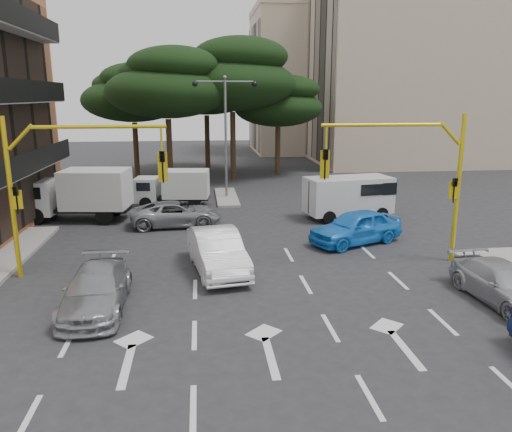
# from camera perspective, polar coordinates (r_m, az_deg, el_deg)

# --- Properties ---
(ground) EXTENTS (120.00, 120.00, 0.00)m
(ground) POSITION_cam_1_polar(r_m,az_deg,el_deg) (18.11, -0.57, -8.09)
(ground) COLOR #28282B
(ground) RESTS_ON ground
(median_strip) EXTENTS (1.40, 6.00, 0.15)m
(median_strip) POSITION_cam_1_polar(r_m,az_deg,el_deg) (33.45, -3.38, 2.19)
(median_strip) COLOR gray
(median_strip) RESTS_ON ground
(apartment_beige_near) EXTENTS (20.20, 12.15, 18.70)m
(apartment_beige_near) POSITION_cam_1_polar(r_m,az_deg,el_deg) (53.40, 18.22, 15.84)
(apartment_beige_near) COLOR #C5AF94
(apartment_beige_near) RESTS_ON ground
(apartment_beige_far) EXTENTS (16.20, 12.15, 16.70)m
(apartment_beige_far) POSITION_cam_1_polar(r_m,az_deg,el_deg) (62.50, 7.39, 15.05)
(apartment_beige_far) COLOR #C5AF94
(apartment_beige_far) RESTS_ON ground
(pine_left_near) EXTENTS (9.15, 9.15, 10.23)m
(pine_left_near) POSITION_cam_1_polar(r_m,az_deg,el_deg) (38.77, -10.07, 14.77)
(pine_left_near) COLOR #382616
(pine_left_near) RESTS_ON ground
(pine_center) EXTENTS (9.98, 9.98, 11.16)m
(pine_center) POSITION_cam_1_polar(r_m,az_deg,el_deg) (40.82, -2.65, 15.87)
(pine_center) COLOR #382616
(pine_center) RESTS_ON ground
(pine_left_far) EXTENTS (8.32, 8.32, 9.30)m
(pine_left_far) POSITION_cam_1_polar(r_m,az_deg,el_deg) (43.01, -13.82, 13.54)
(pine_left_far) COLOR #382616
(pine_left_far) RESTS_ON ground
(pine_right) EXTENTS (7.49, 7.49, 8.37)m
(pine_right) POSITION_cam_1_polar(r_m,az_deg,el_deg) (43.23, 2.64, 12.99)
(pine_right) COLOR #382616
(pine_right) RESTS_ON ground
(pine_back) EXTENTS (9.15, 9.15, 10.23)m
(pine_back) POSITION_cam_1_polar(r_m,az_deg,el_deg) (45.71, -5.66, 14.71)
(pine_back) COLOR #382616
(pine_back) RESTS_ON ground
(signal_mast_right) EXTENTS (5.79, 0.37, 6.00)m
(signal_mast_right) POSITION_cam_1_polar(r_m,az_deg,el_deg) (20.76, 17.91, 5.17)
(signal_mast_right) COLOR gold
(signal_mast_right) RESTS_ON ground
(signal_mast_left) EXTENTS (5.79, 0.37, 6.00)m
(signal_mast_left) POSITION_cam_1_polar(r_m,az_deg,el_deg) (19.61, -21.49, 4.42)
(signal_mast_left) COLOR gold
(signal_mast_left) RESTS_ON ground
(street_lamp_center) EXTENTS (4.16, 0.36, 7.77)m
(street_lamp_center) POSITION_cam_1_polar(r_m,az_deg,el_deg) (32.81, -3.51, 11.39)
(street_lamp_center) COLOR slate
(street_lamp_center) RESTS_ON median_strip
(car_white_hatch) EXTENTS (2.48, 5.10, 1.61)m
(car_white_hatch) POSITION_cam_1_polar(r_m,az_deg,el_deg) (19.48, -4.45, -4.04)
(car_white_hatch) COLOR white
(car_white_hatch) RESTS_ON ground
(car_blue_compact) EXTENTS (4.92, 3.52, 1.56)m
(car_blue_compact) POSITION_cam_1_polar(r_m,az_deg,el_deg) (23.50, 11.33, -1.24)
(car_blue_compact) COLOR blue
(car_blue_compact) RESTS_ON ground
(car_silver_wagon) EXTENTS (1.96, 4.66, 1.34)m
(car_silver_wagon) POSITION_cam_1_polar(r_m,az_deg,el_deg) (16.88, -17.80, -7.99)
(car_silver_wagon) COLOR #96999E
(car_silver_wagon) RESTS_ON ground
(car_silver_cross_a) EXTENTS (4.84, 2.48, 1.31)m
(car_silver_cross_a) POSITION_cam_1_polar(r_m,az_deg,el_deg) (26.46, -9.11, 0.25)
(car_silver_cross_a) COLOR #95989C
(car_silver_cross_a) RESTS_ON ground
(car_silver_parked) EXTENTS (2.14, 4.54, 1.28)m
(car_silver_parked) POSITION_cam_1_polar(r_m,az_deg,el_deg) (18.53, 26.45, -6.97)
(car_silver_parked) COLOR #ABADB3
(car_silver_parked) RESTS_ON ground
(van_white) EXTENTS (5.00, 2.89, 2.35)m
(van_white) POSITION_cam_1_polar(r_m,az_deg,el_deg) (28.23, 10.48, 2.12)
(van_white) COLOR silver
(van_white) RESTS_ON ground
(box_truck_a) EXTENTS (5.96, 3.06, 2.81)m
(box_truck_a) POSITION_cam_1_polar(r_m,az_deg,el_deg) (28.87, -19.70, 2.26)
(box_truck_a) COLOR white
(box_truck_a) RESTS_ON ground
(box_truck_b) EXTENTS (4.73, 2.36, 2.24)m
(box_truck_b) POSITION_cam_1_polar(r_m,az_deg,el_deg) (31.21, -9.47, 3.15)
(box_truck_b) COLOR silver
(box_truck_b) RESTS_ON ground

